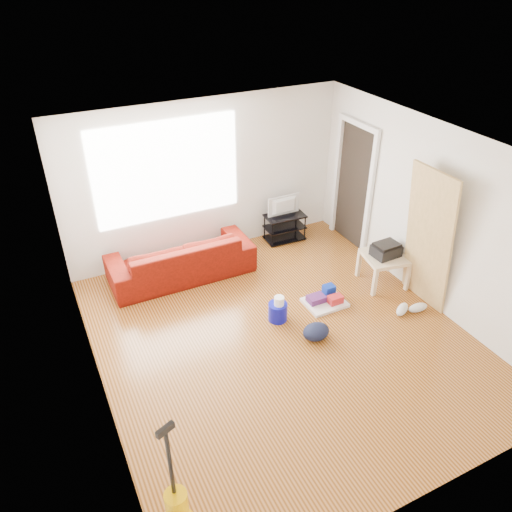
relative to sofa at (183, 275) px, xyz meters
name	(u,v)px	position (x,y,z in m)	size (l,w,h in m)	color
room	(283,248)	(0.74, -1.80, 1.25)	(4.51, 5.01, 2.51)	#612F08
sofa	(183,275)	(0.00, 0.00, 0.00)	(2.17, 0.85, 0.63)	#380903
tv_stand	(285,227)	(1.95, 0.27, 0.24)	(0.69, 0.41, 0.46)	black
tv	(285,206)	(1.95, 0.27, 0.63)	(0.58, 0.08, 0.33)	black
side_table	(384,260)	(2.62, -1.52, 0.40)	(0.69, 0.69, 0.48)	#CFB48B
printer	(386,250)	(2.62, -1.52, 0.58)	(0.40, 0.31, 0.20)	black
bucket	(277,319)	(0.81, -1.60, 0.00)	(0.26, 0.26, 0.26)	#0B0FA3
toilet_paper	(279,309)	(0.81, -1.61, 0.19)	(0.13, 0.13, 0.12)	white
cleaning_tray	(325,299)	(1.59, -1.58, 0.06)	(0.56, 0.45, 0.20)	white
backpack	(316,338)	(1.07, -2.15, 0.00)	(0.36, 0.29, 0.20)	black
sneakers	(410,308)	(2.52, -2.27, 0.06)	(0.54, 0.27, 0.12)	silver
door_panel	(416,299)	(2.80, -2.09, 0.00)	(0.04, 0.80, 2.01)	#AB8A4C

